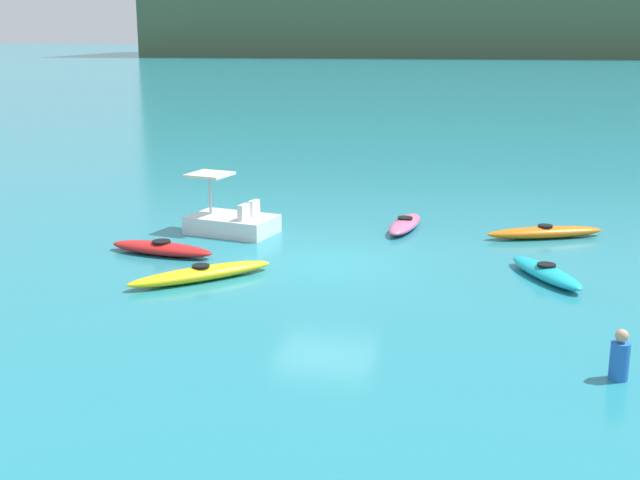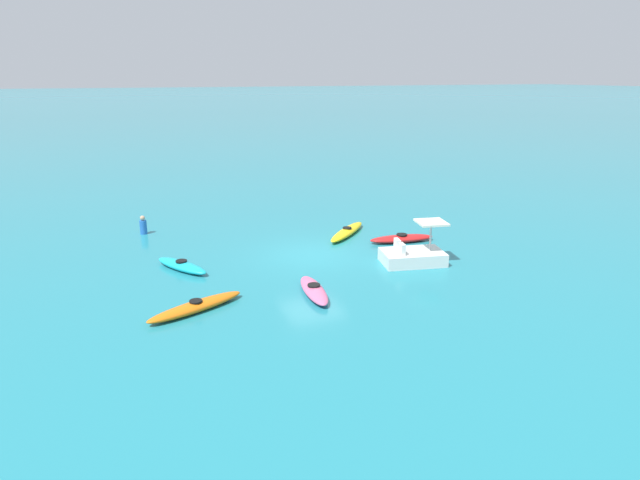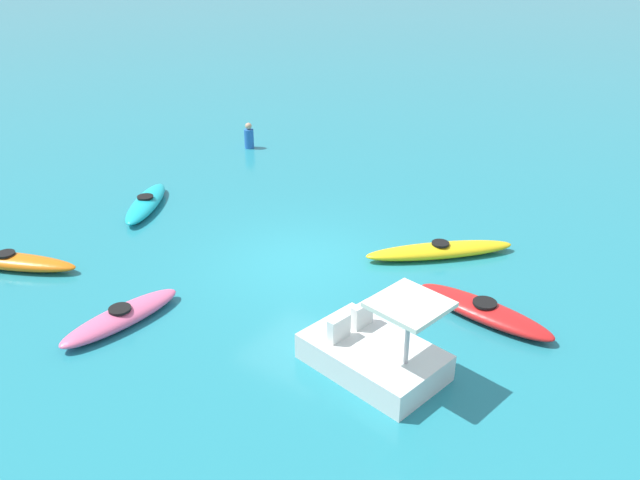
{
  "view_description": "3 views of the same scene",
  "coord_description": "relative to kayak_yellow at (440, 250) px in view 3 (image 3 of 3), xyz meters",
  "views": [
    {
      "loc": [
        4.15,
        -19.15,
        5.63
      ],
      "look_at": [
        -0.31,
        0.69,
        0.41
      ],
      "focal_mm": 46.02,
      "sensor_mm": 36.0,
      "label": 1
    },
    {
      "loc": [
        7.62,
        19.8,
        7.16
      ],
      "look_at": [
        -0.35,
        0.01,
        0.59
      ],
      "focal_mm": 30.33,
      "sensor_mm": 36.0,
      "label": 2
    },
    {
      "loc": [
        -7.6,
        10.65,
        7.14
      ],
      "look_at": [
        -0.42,
        -0.16,
        0.63
      ],
      "focal_mm": 36.34,
      "sensor_mm": 36.0,
      "label": 3
    }
  ],
  "objects": [
    {
      "name": "kayak_yellow",
      "position": [
        0.0,
        0.0,
        0.0
      ],
      "size": [
        3.0,
        2.9,
        0.37
      ],
      "color": "yellow",
      "rests_on": "ground_plane"
    },
    {
      "name": "kayak_red",
      "position": [
        -1.8,
        1.9,
        0.0
      ],
      "size": [
        3.01,
        1.17,
        0.37
      ],
      "color": "red",
      "rests_on": "ground_plane"
    },
    {
      "name": "pedal_boat_white",
      "position": [
        -0.78,
        4.52,
        0.17
      ],
      "size": [
        2.66,
        1.95,
        1.68
      ],
      "color": "white",
      "rests_on": "ground_plane"
    },
    {
      "name": "kayak_orange",
      "position": [
        7.93,
        5.88,
        0.0
      ],
      "size": [
        3.35,
        1.86,
        0.37
      ],
      "color": "orange",
      "rests_on": "ground_plane"
    },
    {
      "name": "person_near_shore",
      "position": [
        8.74,
        -3.72,
        0.22
      ],
      "size": [
        0.36,
        0.36,
        0.88
      ],
      "color": "blue",
      "rests_on": "ground_plane"
    },
    {
      "name": "ground_plane",
      "position": [
        2.53,
        2.03,
        -0.16
      ],
      "size": [
        600.0,
        600.0,
        0.0
      ],
      "primitive_type": "plane",
      "color": "teal"
    },
    {
      "name": "kayak_cyan",
      "position": [
        7.8,
        1.85,
        0.0
      ],
      "size": [
        1.95,
        2.72,
        0.37
      ],
      "color": "#19B7C6",
      "rests_on": "ground_plane"
    },
    {
      "name": "kayak_pink",
      "position": [
        4.0,
        6.02,
        0.0
      ],
      "size": [
        0.97,
        2.68,
        0.37
      ],
      "color": "pink",
      "rests_on": "ground_plane"
    }
  ]
}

